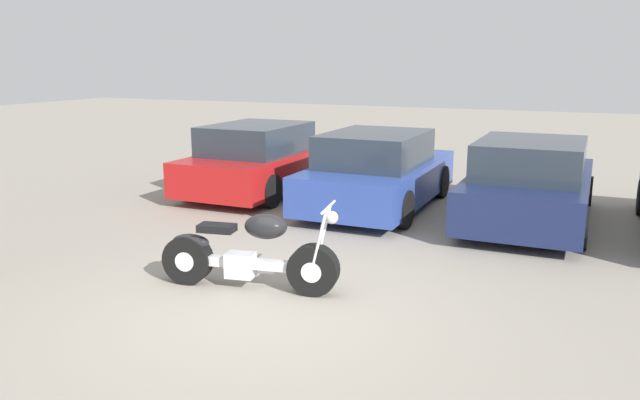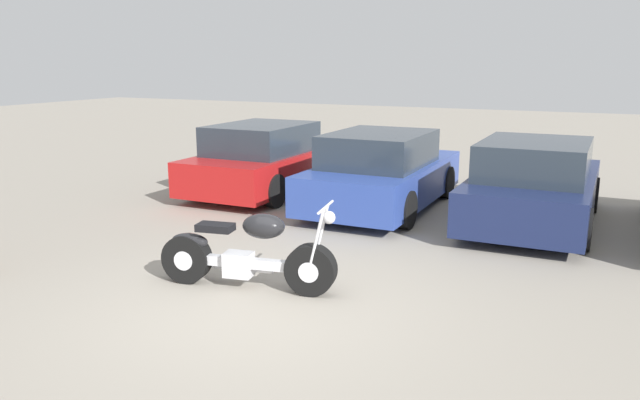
% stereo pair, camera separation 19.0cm
% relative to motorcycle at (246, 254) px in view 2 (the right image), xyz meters
% --- Properties ---
extents(ground_plane, '(60.00, 60.00, 0.00)m').
position_rel_motorcycle_xyz_m(ground_plane, '(0.48, -0.55, -0.42)').
color(ground_plane, gray).
extents(motorcycle, '(2.21, 0.77, 1.09)m').
position_rel_motorcycle_xyz_m(motorcycle, '(0.00, 0.00, 0.00)').
color(motorcycle, black).
rests_on(motorcycle, ground_plane).
extents(parked_car_red, '(1.95, 4.20, 1.43)m').
position_rel_motorcycle_xyz_m(parked_car_red, '(-2.65, 5.06, 0.25)').
color(parked_car_red, red).
rests_on(parked_car_red, ground_plane).
extents(parked_car_blue, '(1.95, 4.20, 1.43)m').
position_rel_motorcycle_xyz_m(parked_car_blue, '(0.04, 4.68, 0.25)').
color(parked_car_blue, '#2D479E').
rests_on(parked_car_blue, ground_plane).
extents(parked_car_navy, '(1.95, 4.20, 1.43)m').
position_rel_motorcycle_xyz_m(parked_car_navy, '(2.74, 4.65, 0.25)').
color(parked_car_navy, '#19234C').
rests_on(parked_car_navy, ground_plane).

